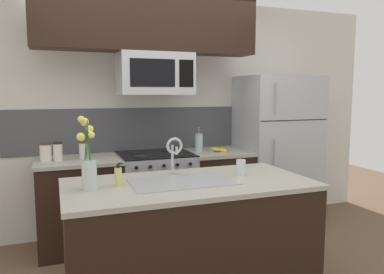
{
  "coord_description": "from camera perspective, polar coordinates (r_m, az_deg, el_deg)",
  "views": [
    {
      "loc": [
        -0.99,
        -2.88,
        1.57
      ],
      "look_at": [
        0.18,
        0.27,
        1.16
      ],
      "focal_mm": 35.0,
      "sensor_mm": 36.0,
      "label": 1
    }
  ],
  "objects": [
    {
      "name": "upper_cabinet_band",
      "position": [
        3.91,
        -6.6,
        17.07
      ],
      "size": [
        2.22,
        0.34,
        0.6
      ],
      "primitive_type": "cube",
      "color": "black"
    },
    {
      "name": "rear_partition",
      "position": [
        4.37,
        -3.08,
        3.38
      ],
      "size": [
        5.2,
        0.1,
        2.6
      ],
      "primitive_type": "cube",
      "color": "silver",
      "rests_on": "ground"
    },
    {
      "name": "french_press",
      "position": [
        4.16,
        1.05,
        -0.8
      ],
      "size": [
        0.09,
        0.09,
        0.27
      ],
      "color": "silver",
      "rests_on": "back_counter_right"
    },
    {
      "name": "stove_range",
      "position": [
        4.06,
        -5.5,
        -8.92
      ],
      "size": [
        0.76,
        0.64,
        0.93
      ],
      "color": "#B7BABF",
      "rests_on": "ground"
    },
    {
      "name": "kitchen_sink",
      "position": [
        2.77,
        -1.36,
        -8.26
      ],
      "size": [
        0.76,
        0.44,
        0.16
      ],
      "color": "#ADAFB5",
      "rests_on": "island_counter"
    },
    {
      "name": "storage_jar_tall",
      "position": [
        3.82,
        -21.39,
        -2.16
      ],
      "size": [
        0.11,
        0.11,
        0.18
      ],
      "color": "silver",
      "rests_on": "back_counter_left"
    },
    {
      "name": "storage_jar_medium",
      "position": [
        3.8,
        -19.77,
        -2.09
      ],
      "size": [
        0.09,
        0.09,
        0.18
      ],
      "color": "silver",
      "rests_on": "back_counter_left"
    },
    {
      "name": "drinking_glass",
      "position": [
        2.99,
        7.45,
        -4.63
      ],
      "size": [
        0.07,
        0.07,
        0.13
      ],
      "color": "silver",
      "rests_on": "island_counter"
    },
    {
      "name": "dish_soap_bottle",
      "position": [
        2.67,
        -11.18,
        -5.94
      ],
      "size": [
        0.06,
        0.05,
        0.16
      ],
      "color": "#DBCC75",
      "rests_on": "island_counter"
    },
    {
      "name": "island_counter",
      "position": [
        2.91,
        -0.43,
        -15.51
      ],
      "size": [
        1.8,
        0.9,
        0.91
      ],
      "color": "black",
      "rests_on": "ground"
    },
    {
      "name": "back_counter_right",
      "position": [
        4.29,
        3.83,
        -8.11
      ],
      "size": [
        0.69,
        0.65,
        0.91
      ],
      "color": "black",
      "rests_on": "ground"
    },
    {
      "name": "refrigerator",
      "position": [
        4.59,
        12.65,
        -1.96
      ],
      "size": [
        0.89,
        0.74,
        1.75
      ],
      "color": "#B7BABF",
      "rests_on": "ground"
    },
    {
      "name": "banana_bunch",
      "position": [
        4.14,
        4.29,
        -1.93
      ],
      "size": [
        0.19,
        0.16,
        0.08
      ],
      "color": "yellow",
      "rests_on": "back_counter_right"
    },
    {
      "name": "microwave",
      "position": [
        3.89,
        -5.64,
        9.55
      ],
      "size": [
        0.74,
        0.4,
        0.42
      ],
      "color": "#B7BABF"
    },
    {
      "name": "storage_jar_short",
      "position": [
        3.86,
        -16.19,
        -1.9
      ],
      "size": [
        0.09,
        0.09,
        0.17
      ],
      "color": "silver",
      "rests_on": "back_counter_left"
    },
    {
      "name": "flower_vase",
      "position": [
        2.61,
        -15.5,
        -4.2
      ],
      "size": [
        0.12,
        0.15,
        0.5
      ],
      "color": "silver",
      "rests_on": "island_counter"
    },
    {
      "name": "back_counter_left",
      "position": [
        3.95,
        -16.65,
        -9.73
      ],
      "size": [
        0.83,
        0.65,
        0.91
      ],
      "color": "black",
      "rests_on": "ground"
    },
    {
      "name": "sink_faucet",
      "position": [
        2.92,
        -2.75,
        -2.14
      ],
      "size": [
        0.14,
        0.14,
        0.31
      ],
      "color": "#B7BABF",
      "rests_on": "island_counter"
    },
    {
      "name": "splash_band",
      "position": [
        4.24,
        -6.72,
        1.21
      ],
      "size": [
        3.02,
        0.01,
        0.48
      ],
      "primitive_type": "cube",
      "color": "#4C4C51",
      "rests_on": "rear_partition"
    }
  ]
}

